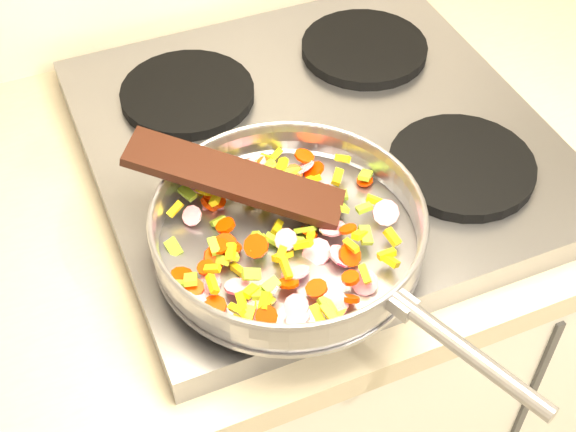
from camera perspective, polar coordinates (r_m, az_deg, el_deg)
name	(u,v)px	position (r m, az deg, el deg)	size (l,w,h in m)	color
cooktop	(317,143)	(1.11, 2.11, 5.18)	(0.60, 0.60, 0.04)	#939399
grate_fl	(260,229)	(0.96, -2.02, -0.90)	(0.19, 0.19, 0.02)	black
grate_fr	(461,166)	(1.06, 12.24, 3.50)	(0.19, 0.19, 0.02)	black
grate_bl	(187,94)	(1.16, -7.17, 8.64)	(0.19, 0.19, 0.02)	black
grate_br	(364,48)	(1.24, 5.44, 11.79)	(0.19, 0.19, 0.02)	black
saute_pan	(289,228)	(0.91, 0.10, -0.88)	(0.35, 0.50, 0.06)	#9E9EA5
vegetable_heap	(276,235)	(0.92, -0.86, -1.39)	(0.28, 0.29, 0.05)	gold
wooden_spatula	(235,178)	(0.94, -3.80, 2.69)	(0.26, 0.06, 0.01)	black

